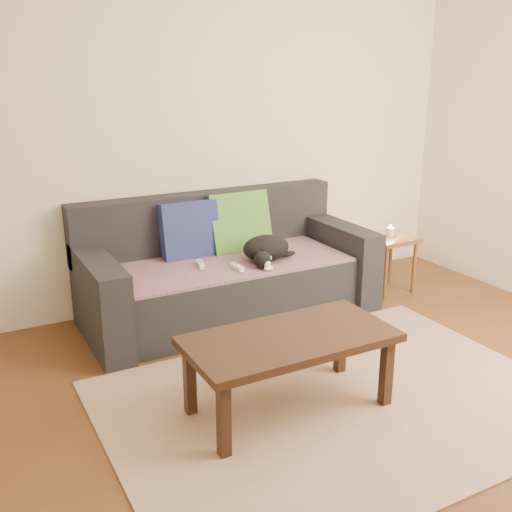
# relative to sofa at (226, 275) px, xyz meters

# --- Properties ---
(ground) EXTENTS (4.50, 4.50, 0.00)m
(ground) POSITION_rel_sofa_xyz_m (0.00, -1.57, -0.31)
(ground) COLOR brown
(ground) RESTS_ON ground
(back_wall) EXTENTS (4.50, 0.04, 2.60)m
(back_wall) POSITION_rel_sofa_xyz_m (0.00, 0.43, 0.99)
(back_wall) COLOR beige
(back_wall) RESTS_ON ground
(sofa) EXTENTS (2.10, 0.94, 0.87)m
(sofa) POSITION_rel_sofa_xyz_m (0.00, 0.00, 0.00)
(sofa) COLOR #232328
(sofa) RESTS_ON ground
(throw_blanket) EXTENTS (1.66, 0.74, 0.02)m
(throw_blanket) POSITION_rel_sofa_xyz_m (0.00, -0.09, 0.12)
(throw_blanket) COLOR #40294E
(throw_blanket) RESTS_ON sofa
(cushion_navy) EXTENTS (0.43, 0.17, 0.44)m
(cushion_navy) POSITION_rel_sofa_xyz_m (-0.21, 0.17, 0.32)
(cushion_navy) COLOR navy
(cushion_navy) RESTS_ON throw_blanket
(cushion_green) EXTENTS (0.48, 0.24, 0.49)m
(cushion_green) POSITION_rel_sofa_xyz_m (0.19, 0.17, 0.32)
(cushion_green) COLOR #0B4B37
(cushion_green) RESTS_ON throw_blanket
(cat) EXTENTS (0.44, 0.41, 0.18)m
(cat) POSITION_rel_sofa_xyz_m (0.22, -0.20, 0.22)
(cat) COLOR black
(cat) RESTS_ON throw_blanket
(wii_remote_a) EXTENTS (0.04, 0.15, 0.03)m
(wii_remote_a) POSITION_rel_sofa_xyz_m (-0.04, -0.27, 0.15)
(wii_remote_a) COLOR white
(wii_remote_a) RESTS_ON throw_blanket
(wii_remote_b) EXTENTS (0.07, 0.15, 0.03)m
(wii_remote_b) POSITION_rel_sofa_xyz_m (-0.24, -0.10, 0.15)
(wii_remote_b) COLOR white
(wii_remote_b) RESTS_ON throw_blanket
(side_table) EXTENTS (0.37, 0.37, 0.46)m
(side_table) POSITION_rel_sofa_xyz_m (1.39, -0.18, 0.07)
(side_table) COLOR brown
(side_table) RESTS_ON ground
(candle) EXTENTS (0.06, 0.06, 0.09)m
(candle) POSITION_rel_sofa_xyz_m (1.39, -0.18, 0.19)
(candle) COLOR beige
(candle) RESTS_ON side_table
(rug) EXTENTS (2.50, 1.80, 0.01)m
(rug) POSITION_rel_sofa_xyz_m (0.00, -1.42, -0.30)
(rug) COLOR tan
(rug) RESTS_ON ground
(coffee_table) EXTENTS (1.10, 0.55, 0.44)m
(coffee_table) POSITION_rel_sofa_xyz_m (-0.27, -1.35, 0.08)
(coffee_table) COLOR black
(coffee_table) RESTS_ON rug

